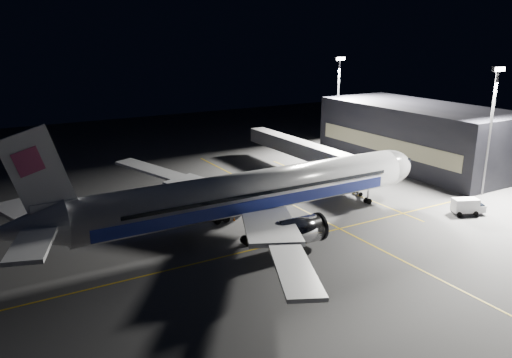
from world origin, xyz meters
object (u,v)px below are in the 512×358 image
object	(u,v)px
floodlight_mast_south	(491,120)
airliner	(247,194)
jet_bridge	(308,151)
floodlight_mast_north	(338,95)
baggage_tug	(213,192)
safety_cone_c	(212,218)
safety_cone_b	(250,199)
service_truck	(468,206)
safety_cone_a	(234,219)

from	to	relation	value
floodlight_mast_south	airliner	bearing A→B (deg)	171.67
jet_bridge	floodlight_mast_north	bearing A→B (deg)	37.74
floodlight_mast_north	baggage_tug	world-z (taller)	floodlight_mast_north
floodlight_mast_north	floodlight_mast_south	distance (m)	38.00
safety_cone_c	baggage_tug	bearing A→B (deg)	63.45
safety_cone_b	jet_bridge	bearing A→B (deg)	24.86
floodlight_mast_south	baggage_tug	xyz separation A→B (m)	(-39.05, 20.96, -11.49)
baggage_tug	airliner	bearing A→B (deg)	-93.98
jet_bridge	floodlight_mast_south	distance (m)	31.05
airliner	floodlight_mast_south	size ratio (longest dim) A/B	2.97
airliner	safety_cone_c	size ratio (longest dim) A/B	110.17
service_truck	safety_cone_b	world-z (taller)	service_truck
safety_cone_c	jet_bridge	bearing A→B (deg)	25.68
service_truck	safety_cone_c	bearing A→B (deg)	176.82
service_truck	safety_cone_b	xyz separation A→B (m)	(-24.79, 21.18, -0.96)
airliner	floodlight_mast_south	world-z (taller)	floodlight_mast_south
baggage_tug	service_truck	bearing A→B (deg)	-38.02
floodlight_mast_south	safety_cone_a	bearing A→B (deg)	166.27
floodlight_mast_north	safety_cone_a	distance (m)	51.09
safety_cone_b	safety_cone_c	world-z (taller)	safety_cone_b
service_truck	safety_cone_c	distance (m)	37.52
safety_cone_a	airliner	bearing A→B (deg)	-91.27
baggage_tug	safety_cone_c	world-z (taller)	baggage_tug
safety_cone_b	service_truck	bearing A→B (deg)	-40.52
safety_cone_a	safety_cone_b	distance (m)	8.76
baggage_tug	safety_cone_b	bearing A→B (deg)	-44.40
jet_bridge	safety_cone_c	world-z (taller)	jet_bridge
jet_bridge	safety_cone_a	xyz separation A→B (m)	(-22.99, -14.06, -4.32)
floodlight_mast_north	service_truck	world-z (taller)	floodlight_mast_north
airliner	baggage_tug	xyz separation A→B (m)	(2.02, 14.94, -4.28)
airliner	jet_bridge	xyz separation A→B (m)	(23.08, 18.06, -0.58)
floodlight_mast_north	floodlight_mast_south	world-z (taller)	same
baggage_tug	floodlight_mast_north	bearing A→B (deg)	27.31
floodlight_mast_south	safety_cone_c	world-z (taller)	floodlight_mast_south
service_truck	safety_cone_a	size ratio (longest dim) A/B	9.40
baggage_tug	safety_cone_b	distance (m)	6.33
safety_cone_b	safety_cone_c	bearing A→B (deg)	-152.78
service_truck	safety_cone_a	world-z (taller)	service_truck
safety_cone_a	baggage_tug	bearing A→B (deg)	79.97
safety_cone_a	floodlight_mast_south	bearing A→B (deg)	-13.73
service_truck	safety_cone_c	world-z (taller)	service_truck
airliner	jet_bridge	bearing A→B (deg)	38.04
safety_cone_a	service_truck	bearing A→B (deg)	-25.77
airliner	jet_bridge	world-z (taller)	airliner
floodlight_mast_north	safety_cone_b	distance (m)	42.80
service_truck	baggage_tug	bearing A→B (deg)	161.42
baggage_tug	safety_cone_c	distance (m)	10.34
jet_bridge	safety_cone_b	bearing A→B (deg)	-155.14
jet_bridge	floodlight_mast_north	distance (m)	24.06
airliner	floodlight_mast_north	xyz separation A→B (m)	(41.08, 31.99, 7.21)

